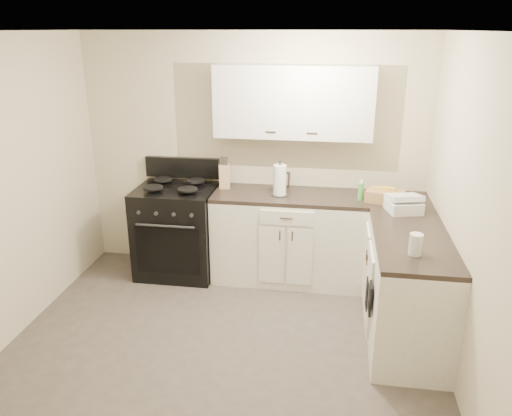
% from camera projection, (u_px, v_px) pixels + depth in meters
% --- Properties ---
extents(floor, '(3.60, 3.60, 0.00)m').
position_uv_depth(floor, '(218.00, 360.00, 4.01)').
color(floor, '#473F38').
rests_on(floor, ground).
extents(ceiling, '(3.60, 3.60, 0.00)m').
position_uv_depth(ceiling, '(207.00, 31.00, 3.16)').
color(ceiling, white).
rests_on(ceiling, wall_back).
extents(wall_back, '(3.60, 0.00, 3.60)m').
position_uv_depth(wall_back, '(253.00, 156.00, 5.26)').
color(wall_back, beige).
rests_on(wall_back, ground).
extents(wall_right, '(0.00, 3.60, 3.60)m').
position_uv_depth(wall_right, '(476.00, 230.00, 3.33)').
color(wall_right, beige).
rests_on(wall_right, ground).
extents(wall_front, '(3.60, 0.00, 3.60)m').
position_uv_depth(wall_front, '(104.00, 379.00, 1.92)').
color(wall_front, beige).
rests_on(wall_front, ground).
extents(base_cabinets_back, '(1.55, 0.60, 0.90)m').
position_uv_depth(base_cabinets_back, '(289.00, 239.00, 5.19)').
color(base_cabinets_back, silver).
rests_on(base_cabinets_back, floor).
extents(base_cabinets_right, '(0.60, 1.90, 0.90)m').
position_uv_depth(base_cabinets_right, '(402.00, 275.00, 4.43)').
color(base_cabinets_right, silver).
rests_on(base_cabinets_right, floor).
extents(countertop_back, '(1.55, 0.60, 0.04)m').
position_uv_depth(countertop_back, '(290.00, 196.00, 5.03)').
color(countertop_back, black).
rests_on(countertop_back, base_cabinets_back).
extents(countertop_right, '(0.60, 1.90, 0.04)m').
position_uv_depth(countertop_right, '(408.00, 226.00, 4.27)').
color(countertop_right, black).
rests_on(countertop_right, base_cabinets_right).
extents(upper_cabinets, '(1.55, 0.30, 0.70)m').
position_uv_depth(upper_cabinets, '(293.00, 102.00, 4.86)').
color(upper_cabinets, silver).
rests_on(upper_cabinets, wall_back).
extents(stove, '(0.81, 0.70, 0.99)m').
position_uv_depth(stove, '(178.00, 232.00, 5.34)').
color(stove, black).
rests_on(stove, floor).
extents(knife_block, '(0.13, 0.12, 0.25)m').
position_uv_depth(knife_block, '(224.00, 177.00, 5.19)').
color(knife_block, tan).
rests_on(knife_block, countertop_back).
extents(paper_towel, '(0.17, 0.17, 0.31)m').
position_uv_depth(paper_towel, '(280.00, 180.00, 4.94)').
color(paper_towel, white).
rests_on(paper_towel, countertop_back).
extents(soap_bottle, '(0.07, 0.07, 0.17)m').
position_uv_depth(soap_bottle, '(361.00, 192.00, 4.83)').
color(soap_bottle, green).
rests_on(soap_bottle, countertop_back).
extents(picture_frame, '(0.13, 0.07, 0.16)m').
position_uv_depth(picture_frame, '(284.00, 179.00, 5.25)').
color(picture_frame, black).
rests_on(picture_frame, countertop_back).
extents(wicker_basket, '(0.40, 0.33, 0.11)m').
position_uv_depth(wicker_basket, '(385.00, 196.00, 4.79)').
color(wicker_basket, '#A8834F').
rests_on(wicker_basket, countertop_right).
extents(countertop_grill, '(0.34, 0.33, 0.10)m').
position_uv_depth(countertop_grill, '(404.00, 206.00, 4.53)').
color(countertop_grill, white).
rests_on(countertop_grill, countertop_right).
extents(glass_jar, '(0.11, 0.11, 0.16)m').
position_uv_depth(glass_jar, '(416.00, 244.00, 3.66)').
color(glass_jar, silver).
rests_on(glass_jar, countertop_right).
extents(oven_mitt_near, '(0.02, 0.14, 0.25)m').
position_uv_depth(oven_mitt_near, '(370.00, 299.00, 3.89)').
color(oven_mitt_near, black).
rests_on(oven_mitt_near, base_cabinets_right).
extents(oven_mitt_far, '(0.02, 0.15, 0.26)m').
position_uv_depth(oven_mitt_far, '(367.00, 294.00, 4.16)').
color(oven_mitt_far, black).
rests_on(oven_mitt_far, base_cabinets_right).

